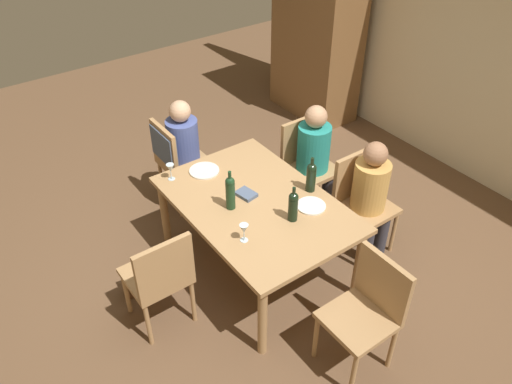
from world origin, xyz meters
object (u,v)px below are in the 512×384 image
object	(u,v)px
wine_glass_centre	(170,169)
person_woman_host	(186,145)
chair_far_right	(360,196)
dinner_plate_host	(204,171)
chair_far_left	(306,159)
wine_glass_near_left	(244,229)
handbag	(141,279)
armoire_cabinet	(317,29)
wine_bottle_tall_green	(230,192)
dining_table	(256,209)
person_man_guest	(372,192)
dinner_plate_guest_left	(311,206)
wine_bottle_dark_red	(293,205)
chair_left_end	(173,155)
chair_near	(160,275)
wine_bottle_short_olive	(311,176)
chair_right_end	(368,307)
person_man_bearded	(315,153)

from	to	relation	value
wine_glass_centre	person_woman_host	bearing A→B (deg)	140.47
chair_far_right	dinner_plate_host	world-z (taller)	chair_far_right
chair_far_left	wine_glass_near_left	xyz separation A→B (m)	(0.76, -1.26, 0.30)
wine_glass_near_left	handbag	size ratio (longest dim) A/B	0.53
armoire_cabinet	wine_bottle_tall_green	world-z (taller)	armoire_cabinet
dining_table	dinner_plate_host	xyz separation A→B (m)	(-0.61, -0.11, 0.09)
person_woman_host	person_man_guest	bearing A→B (deg)	29.78
wine_glass_near_left	dinner_plate_host	world-z (taller)	wine_glass_near_left
armoire_cabinet	person_man_guest	distance (m)	2.71
chair_far_right	dinner_plate_guest_left	distance (m)	0.64
dining_table	wine_bottle_dark_red	size ratio (longest dim) A/B	5.30
armoire_cabinet	chair_left_end	bearing A→B (deg)	-73.44
dinner_plate_guest_left	dining_table	bearing A→B (deg)	-133.59
dining_table	chair_far_right	xyz separation A→B (m)	(0.28, 0.93, -0.12)
chair_left_end	wine_glass_centre	xyz separation A→B (m)	(0.51, -0.27, 0.24)
chair_near	wine_glass_centre	bearing A→B (deg)	55.15
wine_glass_near_left	dinner_plate_host	bearing A→B (deg)	166.51
dining_table	chair_far_left	distance (m)	1.04
chair_left_end	wine_bottle_short_olive	xyz separation A→B (m)	(1.32, 0.58, 0.27)
chair_near	wine_glass_near_left	size ratio (longest dim) A/B	6.17
person_man_guest	handbag	xyz separation A→B (m)	(-0.74, -1.85, -0.54)
person_woman_host	person_man_guest	distance (m)	1.81
person_woman_host	dinner_plate_guest_left	world-z (taller)	person_woman_host
wine_bottle_tall_green	dinner_plate_host	bearing A→B (deg)	170.84
chair_far_left	wine_glass_near_left	bearing A→B (deg)	31.20
chair_left_end	chair_right_end	world-z (taller)	same
handbag	wine_glass_centre	bearing A→B (deg)	121.40
dining_table	handbag	world-z (taller)	dining_table
chair_far_left	handbag	size ratio (longest dim) A/B	3.29
wine_bottle_short_olive	chair_near	bearing A→B (deg)	-91.90
chair_left_end	chair_far_left	bearing A→B (deg)	54.98
armoire_cabinet	dining_table	world-z (taller)	armoire_cabinet
armoire_cabinet	chair_left_end	size ratio (longest dim) A/B	2.37
handbag	chair_left_end	bearing A→B (deg)	136.15
dinner_plate_guest_left	person_man_guest	bearing A→B (deg)	82.06
armoire_cabinet	person_woman_host	bearing A→B (deg)	-72.41
dining_table	handbag	size ratio (longest dim) A/B	5.76
chair_far_left	dinner_plate_host	size ratio (longest dim) A/B	3.53
wine_bottle_short_olive	person_man_bearded	bearing A→B (deg)	134.87
chair_far_left	chair_far_right	bearing A→B (deg)	90.00
chair_left_end	chair_near	distance (m)	1.51
handbag	dining_table	bearing A→B (deg)	69.31
wine_bottle_tall_green	dining_table	bearing A→B (deg)	73.62
armoire_cabinet	person_woman_host	distance (m)	2.42
person_woman_host	dinner_plate_host	bearing A→B (deg)	-13.54
armoire_cabinet	wine_glass_centre	distance (m)	2.97
person_woman_host	dining_table	bearing A→B (deg)	-1.25
person_man_guest	dinner_plate_guest_left	world-z (taller)	person_man_guest
person_man_bearded	person_man_guest	distance (m)	0.73
wine_bottle_short_olive	dinner_plate_guest_left	size ratio (longest dim) A/B	1.36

